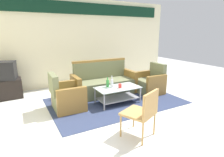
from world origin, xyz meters
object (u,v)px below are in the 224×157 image
Objects in this scene: tv_stand at (6,89)px; wicker_chair at (143,110)px; cup at (120,86)px; television at (3,71)px; armchair_right at (150,83)px; bottle_green at (108,83)px; bottle_clear at (112,83)px; armchair_left at (67,97)px; couch at (104,83)px; coffee_table at (118,93)px.

wicker_chair is at bearing -58.46° from tv_stand.
television is (-2.49, 1.81, 0.30)m from cup.
armchair_right reaches higher than wicker_chair.
bottle_green is at bearing -35.05° from tv_stand.
wicker_chair is at bearing 138.22° from armchair_right.
bottle_clear is at bearing 55.90° from wicker_chair.
bottle_clear is 2.89m from television.
armchair_left and armchair_right have the same top height.
armchair_right is (1.24, -0.53, -0.03)m from couch.
armchair_left is 2.01m from television.
armchair_left is 1.96m from tv_stand.
television reaches higher than wicker_chair.
wicker_chair is at bearing -100.58° from bottle_clear.
couch is 1.65× the size of coffee_table.
armchair_right is at bearing 23.61° from wicker_chair.
couch is 2.13× the size of armchair_right.
bottle_clear reaches higher than cup.
cup is at bearing -35.89° from tv_stand.
armchair_right is 1.41m from bottle_clear.
cup is 3.09m from tv_stand.
coffee_table is 11.00× the size of cup.
couch is 2.16× the size of wicker_chair.
tv_stand is at bearing 144.95° from bottle_green.
bottle_green is 2.47× the size of cup.
wicker_chair is (2.03, -3.31, -0.27)m from television.
television is (-3.71, 1.50, 0.47)m from armchair_right.
cup is at bearing -68.12° from coffee_table.
couch is at bearing 79.32° from bottle_clear.
couch reaches higher than armchair_right.
armchair_right is 1.27m from coffee_table.
armchair_right reaches higher than coffee_table.
bottle_green reaches higher than coffee_table.
tv_stand is (-2.49, 1.80, -0.20)m from cup.
bottle_clear is (-1.38, -0.18, 0.24)m from armchair_right.
wicker_chair reaches higher than coffee_table.
tv_stand is (-2.26, 1.59, -0.24)m from bottle_green.
television is 3.89m from wicker_chair.
cup is 0.15× the size of television.
couch reaches higher than armchair_left.
coffee_table is at bearing 157.12° from television.
tv_stand is at bearing 144.11° from cup.
couch is at bearing 90.06° from coffee_table.
couch reaches higher than tv_stand.
bottle_green is at bearing 136.71° from cup.
bottle_green is at bearing 157.30° from television.
couch reaches higher than cup.
armchair_left is 1.01× the size of wicker_chair.
couch reaches higher than wicker_chair.
bottle_green is 0.31× the size of tv_stand.
wicker_chair reaches higher than cup.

